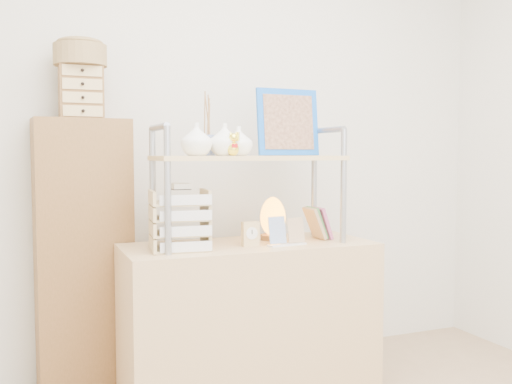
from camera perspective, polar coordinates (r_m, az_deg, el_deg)
room_shell at (r=2.05m, az=8.03°, el=18.30°), size 3.42×3.41×2.61m
desk at (r=2.83m, az=-0.69°, el=-12.71°), size 1.20×0.50×0.75m
cabinet at (r=2.95m, az=-16.82°, el=-6.20°), size 0.46×0.27×1.35m
hutch at (r=2.71m, az=-1.20°, el=4.07°), size 0.90×0.34×0.76m
letter_tray at (r=2.58m, az=-7.57°, el=-3.13°), size 0.27×0.26×0.30m
salt_lamp at (r=2.85m, az=1.68°, el=-2.62°), size 0.14×0.13×0.21m
desk_clock at (r=2.67m, az=-0.56°, el=-4.20°), size 0.08×0.04×0.11m
postcard_stand at (r=2.70m, az=3.07°, el=-4.51°), size 0.20×0.08×0.14m
drawer_chest at (r=2.90m, az=-17.10°, el=9.50°), size 0.20×0.16×0.25m
woven_basket at (r=2.92m, az=-17.17°, el=12.91°), size 0.25×0.25×0.10m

